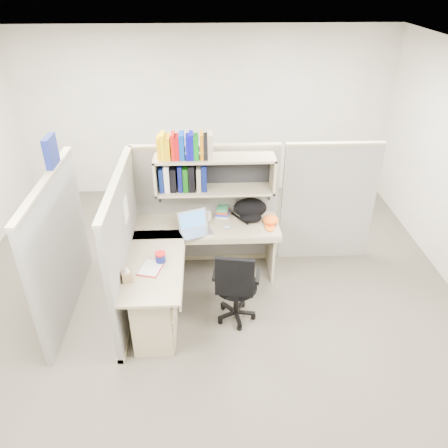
{
  "coord_description": "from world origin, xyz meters",
  "views": [
    {
      "loc": [
        0.01,
        -3.97,
        3.47
      ],
      "look_at": [
        0.19,
        0.25,
        0.93
      ],
      "focal_mm": 35.0,
      "sensor_mm": 36.0,
      "label": 1
    }
  ],
  "objects_px": {
    "snack_canister": "(160,257)",
    "task_chair": "(236,297)",
    "desk": "(171,289)",
    "laptop": "(196,224)",
    "backpack": "(250,210)"
  },
  "relations": [
    {
      "from": "backpack",
      "to": "task_chair",
      "type": "height_order",
      "value": "backpack"
    },
    {
      "from": "task_chair",
      "to": "desk",
      "type": "bearing_deg",
      "value": 177.09
    },
    {
      "from": "desk",
      "to": "snack_canister",
      "type": "relative_size",
      "value": 15.49
    },
    {
      "from": "desk",
      "to": "task_chair",
      "type": "height_order",
      "value": "task_chair"
    },
    {
      "from": "desk",
      "to": "backpack",
      "type": "xyz_separation_m",
      "value": [
        0.94,
        0.97,
        0.41
      ]
    },
    {
      "from": "snack_canister",
      "to": "task_chair",
      "type": "bearing_deg",
      "value": -10.87
    },
    {
      "from": "task_chair",
      "to": "laptop",
      "type": "bearing_deg",
      "value": 121.37
    },
    {
      "from": "backpack",
      "to": "snack_canister",
      "type": "bearing_deg",
      "value": -156.25
    },
    {
      "from": "laptop",
      "to": "task_chair",
      "type": "xyz_separation_m",
      "value": [
        0.42,
        -0.7,
        -0.52
      ]
    },
    {
      "from": "desk",
      "to": "task_chair",
      "type": "xyz_separation_m",
      "value": [
        0.7,
        -0.04,
        -0.1
      ]
    },
    {
      "from": "snack_canister",
      "to": "task_chair",
      "type": "relative_size",
      "value": 0.12
    },
    {
      "from": "snack_canister",
      "to": "backpack",
      "type": "bearing_deg",
      "value": 39.46
    },
    {
      "from": "laptop",
      "to": "backpack",
      "type": "height_order",
      "value": "laptop"
    },
    {
      "from": "snack_canister",
      "to": "task_chair",
      "type": "distance_m",
      "value": 0.93
    },
    {
      "from": "desk",
      "to": "task_chair",
      "type": "distance_m",
      "value": 0.71
    }
  ]
}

